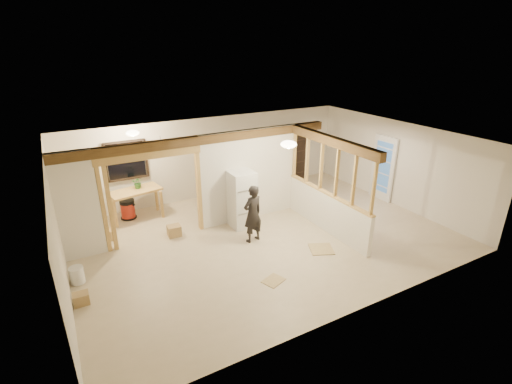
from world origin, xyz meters
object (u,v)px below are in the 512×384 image
refrigerator (242,199)px  work_table (137,204)px  shop_vac (128,209)px  bookshelf (293,158)px  woman (253,214)px

refrigerator → work_table: 2.98m
refrigerator → shop_vac: 3.26m
shop_vac → refrigerator: bearing=-36.5°
shop_vac → bookshelf: bearing=2.8°
shop_vac → bookshelf: size_ratio=0.32×
woman → bookshelf: 4.47m
work_table → bookshelf: bookshelf is taller
refrigerator → woman: (-0.16, -0.87, -0.03)m
bookshelf → shop_vac: bearing=-177.2°
refrigerator → work_table: bearing=142.7°
woman → shop_vac: 3.73m
work_table → bookshelf: size_ratio=0.77×
woman → shop_vac: bearing=-60.4°
refrigerator → shop_vac: refrigerator is taller
woman → work_table: size_ratio=1.09×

